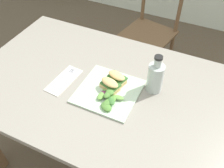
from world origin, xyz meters
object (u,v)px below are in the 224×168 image
object	(u,v)px
plate_lunch	(109,91)
fork_on_napkin	(66,78)
chair_wooden_far	(150,32)
dining_table	(101,100)
sandwich_half_front	(110,85)
sandwich_half_back	(117,78)
bottle_cold_brew	(155,79)

from	to	relation	value
plate_lunch	fork_on_napkin	world-z (taller)	plate_lunch
chair_wooden_far	fork_on_napkin	bearing A→B (deg)	-97.43
dining_table	chair_wooden_far	bearing A→B (deg)	92.80
sandwich_half_front	fork_on_napkin	size ratio (longest dim) A/B	0.59
chair_wooden_far	fork_on_napkin	world-z (taller)	chair_wooden_far
sandwich_half_back	fork_on_napkin	size ratio (longest dim) A/B	0.59
plate_lunch	sandwich_half_back	size ratio (longest dim) A/B	2.73
dining_table	sandwich_half_front	distance (m)	0.17
chair_wooden_far	bottle_cold_brew	bearing A→B (deg)	-71.70
sandwich_half_front	fork_on_napkin	bearing A→B (deg)	-174.42
dining_table	chair_wooden_far	world-z (taller)	chair_wooden_far
sandwich_half_back	fork_on_napkin	bearing A→B (deg)	-161.80
fork_on_napkin	chair_wooden_far	bearing A→B (deg)	82.57
sandwich_half_back	dining_table	bearing A→B (deg)	-145.78
sandwich_half_back	chair_wooden_far	bearing A→B (deg)	97.04
plate_lunch	bottle_cold_brew	world-z (taller)	bottle_cold_brew
chair_wooden_far	fork_on_napkin	size ratio (longest dim) A/B	4.69
plate_lunch	sandwich_half_front	xyz separation A→B (m)	(0.00, 0.02, 0.03)
dining_table	sandwich_half_back	xyz separation A→B (m)	(0.07, 0.05, 0.16)
chair_wooden_far	bottle_cold_brew	world-z (taller)	bottle_cold_brew
plate_lunch	sandwich_half_back	bearing A→B (deg)	82.68
sandwich_half_back	fork_on_napkin	world-z (taller)	sandwich_half_back
sandwich_half_front	fork_on_napkin	xyz separation A→B (m)	(-0.25, -0.02, -0.03)
plate_lunch	fork_on_napkin	distance (m)	0.25
dining_table	bottle_cold_brew	size ratio (longest dim) A/B	6.57
sandwich_half_front	sandwich_half_back	size ratio (longest dim) A/B	1.00
fork_on_napkin	bottle_cold_brew	bearing A→B (deg)	15.60
dining_table	sandwich_half_front	bearing A→B (deg)	-11.85
dining_table	plate_lunch	bearing A→B (deg)	-25.00
dining_table	sandwich_half_front	xyz separation A→B (m)	(0.06, -0.01, 0.16)
sandwich_half_front	plate_lunch	bearing A→B (deg)	-91.01
dining_table	sandwich_half_back	distance (m)	0.18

